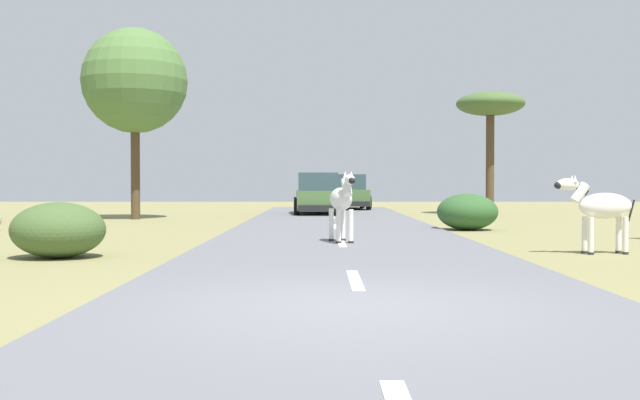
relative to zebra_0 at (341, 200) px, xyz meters
The scene contains 11 objects.
ground_plane 8.27m from the zebra_0, 90.88° to the right, with size 90.00×90.00×0.00m, color olive.
road 8.27m from the zebra_0, 90.08° to the right, with size 6.00×64.00×0.05m, color slate.
lane_markings 9.26m from the zebra_0, 90.07° to the right, with size 0.16×56.00×0.01m.
zebra_0 is the anchor object (origin of this frame).
zebra_2 5.30m from the zebra_0, 23.29° to the right, with size 1.60×0.50×1.51m.
car_0 20.96m from the zebra_0, 87.48° to the left, with size 2.21×4.43×1.74m.
car_1 15.13m from the zebra_0, 92.21° to the left, with size 2.15×4.41×1.74m.
tree_0 14.05m from the zebra_0, 123.31° to the left, with size 3.89×3.89×7.10m.
tree_1 17.23m from the zebra_0, 66.05° to the left, with size 2.91×2.91×5.27m.
bush_0 6.25m from the zebra_0, 52.85° to the left, with size 1.75×1.57×1.05m, color #2D5628.
bush_1 5.95m from the zebra_0, 151.40° to the right, with size 1.68×1.51×1.01m, color #425B2D.
Camera 1 is at (-0.35, -7.75, 1.35)m, focal length 40.94 mm.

